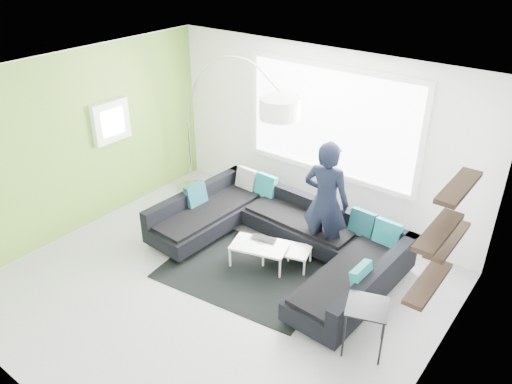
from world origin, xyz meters
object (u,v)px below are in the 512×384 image
at_px(coffee_table, 273,255).
at_px(side_table, 365,327).
at_px(arc_lamp, 187,121).
at_px(person, 326,202).
at_px(sectional_sofa, 274,241).
at_px(laptop, 262,241).

relative_size(coffee_table, side_table, 1.62).
distance_m(coffee_table, arc_lamp, 2.99).
relative_size(coffee_table, person, 0.55).
bearing_deg(person, side_table, 126.83).
bearing_deg(sectional_sofa, laptop, -130.78).
bearing_deg(coffee_table, sectional_sofa, 101.91).
bearing_deg(person, laptop, 36.18).
bearing_deg(person, coffee_table, 44.68).
bearing_deg(side_table, sectional_sofa, 156.95).
distance_m(side_table, laptop, 2.05).
height_order(arc_lamp, side_table, arc_lamp).
bearing_deg(side_table, person, 135.69).
distance_m(sectional_sofa, side_table, 1.98).
xyz_separation_m(sectional_sofa, laptop, (-0.12, -0.13, 0.02)).
height_order(coffee_table, side_table, side_table).
height_order(sectional_sofa, coffee_table, sectional_sofa).
relative_size(side_table, person, 0.34).
bearing_deg(arc_lamp, side_table, -9.54).
xyz_separation_m(arc_lamp, side_table, (4.34, -1.65, -1.02)).
bearing_deg(arc_lamp, person, 4.30).
relative_size(sectional_sofa, arc_lamp, 1.31).
xyz_separation_m(side_table, laptop, (-1.95, 0.64, 0.03)).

